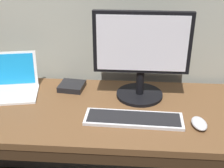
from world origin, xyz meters
TOP-DOWN VIEW (x-y plane):
  - desk at (0.00, -0.01)m, footprint 1.79×0.64m
  - laptop_white at (-0.50, 0.13)m, footprint 0.36×0.30m
  - external_monitor at (0.24, 0.13)m, footprint 0.49×0.25m
  - wired_keyboard at (0.21, -0.10)m, footprint 0.48×0.15m
  - computer_mouse at (0.51, -0.13)m, footprint 0.08×0.12m
  - external_drive_box at (-0.15, 0.20)m, footprint 0.15×0.15m

SIDE VIEW (x-z plane):
  - desk at x=0.00m, z-range 0.19..0.97m
  - wired_keyboard at x=0.21m, z-range 0.78..0.79m
  - external_drive_box at x=-0.15m, z-range 0.78..0.81m
  - computer_mouse at x=0.51m, z-range 0.78..0.81m
  - laptop_white at x=-0.50m, z-range 0.72..0.93m
  - external_monitor at x=0.24m, z-range 0.79..1.27m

